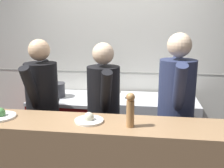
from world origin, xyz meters
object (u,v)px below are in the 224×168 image
plated_dish_main (0,115)px  chefs_knife (136,100)px  plated_dish_appetiser (89,119)px  oven_range (75,128)px  chef_sous (104,113)px  stock_pot (56,89)px  sauce_pot (98,89)px  chef_line (176,112)px  pepper_mill (130,109)px  chef_head_cook (43,109)px

plated_dish_main → chefs_knife: bearing=45.4°
plated_dish_appetiser → plated_dish_main: bearing=-179.2°
oven_range → chef_sous: (0.51, -0.67, 0.48)m
stock_pot → plated_dish_main: (-0.07, -1.21, 0.08)m
sauce_pot → chefs_knife: size_ratio=0.81×
oven_range → plated_dish_appetiser: bearing=-68.7°
chefs_knife → chef_line: 0.74m
chef_sous → stock_pot: bearing=122.5°
chef_line → sauce_pot: bearing=143.2°
chefs_knife → chef_line: (0.42, -0.60, 0.07)m
sauce_pot → pepper_mill: bearing=-68.9°
plated_dish_main → plated_dish_appetiser: bearing=0.8°
stock_pot → plated_dish_main: size_ratio=0.90×
chefs_knife → pepper_mill: (0.01, -1.19, 0.28)m
oven_range → sauce_pot: 0.63m
chef_head_cook → chef_sous: bearing=5.2°
chefs_knife → plated_dish_main: 1.61m
sauce_pot → plated_dish_appetiser: size_ratio=1.14×
plated_dish_appetiser → chef_line: (0.76, 0.53, -0.08)m
stock_pot → chef_head_cook: chef_head_cook is taller
chef_head_cook → chef_sous: chef_head_cook is taller
oven_range → chef_head_cook: bearing=-102.6°
plated_dish_appetiser → pepper_mill: bearing=-9.9°
chef_head_cook → chefs_knife: bearing=35.7°
plated_dish_appetiser → chef_line: 0.93m
sauce_pot → chef_head_cook: size_ratio=0.16×
oven_range → chef_sous: size_ratio=0.66×
sauce_pot → pepper_mill: pepper_mill is taller
oven_range → sauce_pot: bearing=3.8°
plated_dish_appetiser → chef_sous: size_ratio=0.15×
oven_range → stock_pot: stock_pot is taller
sauce_pot → oven_range: bearing=-176.2°
chefs_knife → chef_line: chef_line is taller
oven_range → pepper_mill: pepper_mill is taller
chef_sous → plated_dish_main: bearing=-161.7°
plated_dish_main → oven_range: bearing=76.0°
stock_pot → sauce_pot: (0.56, 0.04, 0.01)m
chefs_knife → stock_pot: bearing=176.1°
stock_pot → pepper_mill: (1.06, -1.26, 0.21)m
oven_range → chefs_knife: bearing=-6.6°
stock_pot → plated_dish_main: 1.22m
plated_dish_main → plated_dish_appetiser: size_ratio=1.10×
pepper_mill → chef_head_cook: (-0.98, 0.60, -0.25)m
plated_dish_appetiser → pepper_mill: size_ratio=0.86×
oven_range → stock_pot: (-0.23, -0.02, 0.54)m
chefs_knife → plated_dish_main: size_ratio=1.27×
oven_range → stock_pot: 0.59m
pepper_mill → chef_head_cook: 1.17m
pepper_mill → chef_head_cook: chef_head_cook is taller
chefs_knife → chef_sous: chef_sous is taller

